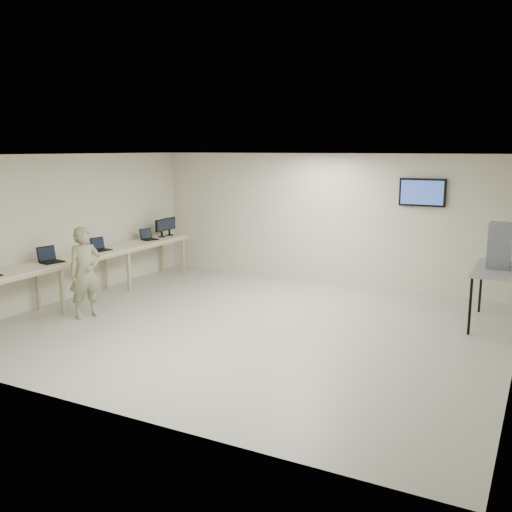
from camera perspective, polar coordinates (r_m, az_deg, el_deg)
The scene contains 10 objects.
room at distance 9.23m, azimuth -0.23°, elevation 1.43°, with size 8.01×7.01×2.81m.
workbench at distance 11.40m, azimuth -16.70°, elevation -0.22°, with size 0.76×6.00×0.90m.
laptop_1 at distance 10.80m, azimuth -19.95°, elevation -0.22°, with size 0.37×0.41×0.29m.
laptop_2 at distance 11.76m, azimuth -15.33°, elevation 0.87°, with size 0.33×0.37×0.26m.
laptop_3 at distance 12.88m, azimuth -10.73°, elevation 1.89°, with size 0.35×0.37×0.25m.
monitor_near at distance 13.20m, azimuth -9.42°, elevation 2.94°, with size 0.18×0.41×0.41m.
monitor_far at distance 13.44m, azimuth -8.67°, elevation 3.11°, with size 0.19×0.42×0.42m.
soldier at distance 10.27m, azimuth -16.71°, elevation -1.59°, with size 0.58×0.38×1.58m, color #6C6E51.
side_table at distance 10.15m, azimuth 23.13°, elevation -1.50°, with size 0.76×1.62×0.97m.
storage_bins at distance 10.07m, azimuth 23.20°, elevation 0.97°, with size 0.35×0.39×0.75m.
Camera 1 is at (4.26, -8.01, 2.90)m, focal length 40.00 mm.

